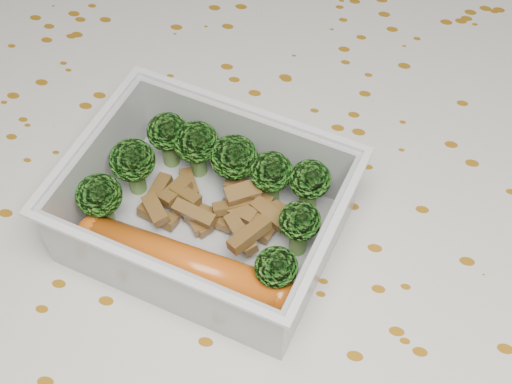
# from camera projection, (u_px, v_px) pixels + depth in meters

# --- Properties ---
(dining_table) EXTENTS (1.40, 0.90, 0.75)m
(dining_table) POSITION_uv_depth(u_px,v_px,m) (254.00, 281.00, 0.54)
(dining_table) COLOR brown
(dining_table) RESTS_ON ground
(tablecloth) EXTENTS (1.46, 0.96, 0.19)m
(tablecloth) POSITION_uv_depth(u_px,v_px,m) (254.00, 247.00, 0.50)
(tablecloth) COLOR beige
(tablecloth) RESTS_ON dining_table
(lunch_container) EXTENTS (0.19, 0.16, 0.06)m
(lunch_container) POSITION_uv_depth(u_px,v_px,m) (206.00, 216.00, 0.45)
(lunch_container) COLOR #BABEC2
(lunch_container) RESTS_ON tablecloth
(broccoli_florets) EXTENTS (0.15, 0.11, 0.04)m
(broccoli_florets) POSITION_uv_depth(u_px,v_px,m) (213.00, 177.00, 0.45)
(broccoli_florets) COLOR #608C3F
(broccoli_florets) RESTS_ON lunch_container
(meat_pile) EXTENTS (0.10, 0.07, 0.03)m
(meat_pile) POSITION_uv_depth(u_px,v_px,m) (218.00, 210.00, 0.45)
(meat_pile) COLOR brown
(meat_pile) RESTS_ON lunch_container
(sausage) EXTENTS (0.14, 0.04, 0.02)m
(sausage) POSITION_uv_depth(u_px,v_px,m) (185.00, 264.00, 0.43)
(sausage) COLOR #C35312
(sausage) RESTS_ON lunch_container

